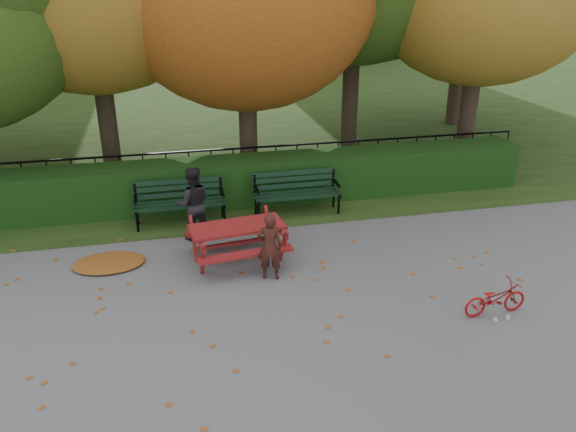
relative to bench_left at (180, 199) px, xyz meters
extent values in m
plane|color=slate|center=(1.30, -3.70, -0.52)|extent=(90.00, 90.00, 0.00)
plane|color=#1D3411|center=(1.30, 10.30, -0.51)|extent=(90.00, 90.00, 0.00)
cube|color=#13330E|center=(1.30, 0.80, -0.02)|extent=(13.00, 0.90, 1.00)
cube|color=black|center=(1.30, 1.60, -0.44)|extent=(14.00, 0.04, 0.04)
cube|color=black|center=(1.30, 1.60, 0.48)|extent=(14.00, 0.04, 0.04)
cylinder|color=black|center=(-1.70, 1.60, -0.02)|extent=(0.03, 0.03, 1.00)
cylinder|color=black|center=(1.30, 1.60, -0.02)|extent=(0.03, 0.03, 1.00)
cylinder|color=black|center=(4.30, 1.60, -0.02)|extent=(0.03, 0.03, 1.00)
cylinder|color=black|center=(7.80, 1.60, -0.02)|extent=(0.03, 0.03, 1.00)
cylinder|color=#30231B|center=(-1.50, 3.30, 1.06)|extent=(0.44, 0.44, 3.15)
cylinder|color=#30231B|center=(1.80, 2.50, 0.88)|extent=(0.44, 0.44, 2.80)
cylinder|color=#30231B|center=(4.80, 3.80, 1.23)|extent=(0.44, 0.44, 3.50)
cylinder|color=#30231B|center=(7.50, 2.30, 0.97)|extent=(0.44, 0.44, 2.97)
cylinder|color=#30231B|center=(9.30, 6.30, 1.06)|extent=(0.44, 0.44, 3.15)
cube|color=black|center=(0.00, -0.28, -0.08)|extent=(1.80, 0.12, 0.04)
cube|color=black|center=(0.00, -0.10, -0.08)|extent=(1.80, 0.12, 0.04)
cube|color=black|center=(0.00, 0.08, -0.08)|extent=(1.80, 0.12, 0.04)
cube|color=black|center=(0.00, 0.17, 0.03)|extent=(1.80, 0.05, 0.10)
cube|color=black|center=(0.00, 0.17, 0.18)|extent=(1.80, 0.05, 0.10)
cube|color=black|center=(0.00, 0.17, 0.31)|extent=(1.80, 0.05, 0.10)
cube|color=black|center=(-0.85, -0.10, -0.10)|extent=(0.05, 0.55, 0.06)
cube|color=black|center=(-0.85, 0.17, 0.13)|extent=(0.05, 0.05, 0.41)
cylinder|color=black|center=(-0.85, -0.28, -0.30)|extent=(0.05, 0.05, 0.44)
cylinder|color=black|center=(-0.85, 0.08, -0.30)|extent=(0.05, 0.05, 0.44)
cube|color=black|center=(-0.85, -0.08, 0.10)|extent=(0.05, 0.45, 0.04)
cube|color=black|center=(0.85, -0.10, -0.10)|extent=(0.05, 0.55, 0.06)
cube|color=black|center=(0.85, 0.17, 0.13)|extent=(0.05, 0.05, 0.41)
cylinder|color=black|center=(0.85, -0.28, -0.30)|extent=(0.05, 0.05, 0.44)
cylinder|color=black|center=(0.85, 0.08, -0.30)|extent=(0.05, 0.05, 0.44)
cube|color=black|center=(0.85, -0.08, 0.10)|extent=(0.05, 0.45, 0.04)
cube|color=black|center=(2.40, -0.28, -0.08)|extent=(1.80, 0.12, 0.04)
cube|color=black|center=(2.40, -0.10, -0.08)|extent=(1.80, 0.12, 0.04)
cube|color=black|center=(2.40, 0.08, -0.08)|extent=(1.80, 0.12, 0.04)
cube|color=black|center=(2.40, 0.17, 0.03)|extent=(1.80, 0.05, 0.10)
cube|color=black|center=(2.40, 0.17, 0.18)|extent=(1.80, 0.05, 0.10)
cube|color=black|center=(2.40, 0.17, 0.31)|extent=(1.80, 0.05, 0.10)
cube|color=black|center=(1.55, -0.10, -0.10)|extent=(0.05, 0.55, 0.06)
cube|color=black|center=(1.55, 0.17, 0.13)|extent=(0.05, 0.05, 0.41)
cylinder|color=black|center=(1.55, -0.28, -0.30)|extent=(0.05, 0.05, 0.44)
cylinder|color=black|center=(1.55, 0.08, -0.30)|extent=(0.05, 0.05, 0.44)
cube|color=black|center=(1.55, -0.08, 0.10)|extent=(0.05, 0.45, 0.04)
cube|color=black|center=(3.25, -0.10, -0.10)|extent=(0.05, 0.55, 0.06)
cube|color=black|center=(3.25, 0.17, 0.13)|extent=(0.05, 0.05, 0.41)
cylinder|color=black|center=(3.25, -0.28, -0.30)|extent=(0.05, 0.05, 0.44)
cylinder|color=black|center=(3.25, 0.08, -0.30)|extent=(0.05, 0.05, 0.44)
cube|color=black|center=(3.25, -0.08, 0.10)|extent=(0.05, 0.45, 0.04)
cube|color=maroon|center=(0.90, -1.91, 0.14)|extent=(1.68, 0.86, 0.05)
cube|color=maroon|center=(0.96, -2.44, -0.13)|extent=(1.62, 0.42, 0.04)
cube|color=maroon|center=(0.83, -1.38, -0.13)|extent=(1.62, 0.42, 0.04)
cube|color=maroon|center=(0.25, -2.39, -0.16)|extent=(0.11, 0.47, 0.78)
cube|color=maroon|center=(0.16, -1.59, -0.16)|extent=(0.11, 0.47, 0.78)
cube|color=maroon|center=(0.21, -1.99, 0.07)|extent=(0.20, 1.20, 0.05)
cube|color=maroon|center=(1.64, -2.22, -0.16)|extent=(0.11, 0.47, 0.78)
cube|color=maroon|center=(1.54, -1.42, -0.16)|extent=(0.11, 0.47, 0.78)
cube|color=maroon|center=(1.59, -1.82, 0.07)|extent=(0.20, 1.20, 0.05)
cube|color=maroon|center=(0.90, -1.91, -0.16)|extent=(1.43, 0.23, 0.05)
ellipsoid|color=brown|center=(-1.32, -1.56, -0.48)|extent=(1.46, 1.24, 0.09)
imported|color=#3B1912|center=(1.33, -2.61, 0.06)|extent=(0.48, 0.37, 1.16)
imported|color=black|center=(0.22, -0.80, 0.19)|extent=(0.71, 0.56, 1.43)
imported|color=#9F0F0E|center=(4.37, -4.40, -0.26)|extent=(1.01, 0.40, 0.52)
camera|label=1|loc=(-0.17, -10.65, 4.16)|focal=35.00mm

